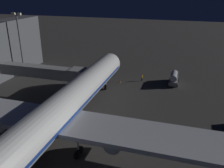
# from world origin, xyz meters

# --- Properties ---
(ground_plane) EXTENTS (320.00, 320.00, 0.00)m
(ground_plane) POSITION_xyz_m (0.00, 0.00, 0.00)
(ground_plane) COLOR #383533
(airliner_at_gate) EXTENTS (55.12, 63.67, 19.81)m
(airliner_at_gate) POSITION_xyz_m (0.00, 9.49, 5.66)
(airliner_at_gate) COLOR silver
(airliner_at_gate) RESTS_ON ground_plane
(jet_bridge) EXTENTS (21.51, 3.40, 7.27)m
(jet_bridge) POSITION_xyz_m (11.58, -8.74, 5.74)
(jet_bridge) COLOR #9E9E99
(jet_bridge) RESTS_ON ground_plane
(apron_floodlight_mast) EXTENTS (2.90, 0.50, 17.70)m
(apron_floodlight_mast) POSITION_xyz_m (25.50, -18.31, 10.28)
(apron_floodlight_mast) COLOR #59595E
(apron_floodlight_mast) RESTS_ON ground_plane
(fuel_tanker) EXTENTS (2.46, 6.09, 3.15)m
(fuel_tanker) POSITION_xyz_m (-15.99, -24.95, 1.65)
(fuel_tanker) COLOR slate
(fuel_tanker) RESTS_ON ground_plane
(ground_crew_marshaller_fwd) EXTENTS (0.40, 0.40, 1.77)m
(ground_crew_marshaller_fwd) POSITION_xyz_m (-7.64, -24.36, 0.97)
(ground_crew_marshaller_fwd) COLOR black
(ground_crew_marshaller_fwd) RESTS_ON ground_plane
(traffic_cone_nose_port) EXTENTS (0.36, 0.36, 0.55)m
(traffic_cone_nose_port) POSITION_xyz_m (-2.20, -21.47, 0.28)
(traffic_cone_nose_port) COLOR orange
(traffic_cone_nose_port) RESTS_ON ground_plane
(traffic_cone_nose_starboard) EXTENTS (0.36, 0.36, 0.55)m
(traffic_cone_nose_starboard) POSITION_xyz_m (2.20, -21.47, 0.28)
(traffic_cone_nose_starboard) COLOR orange
(traffic_cone_nose_starboard) RESTS_ON ground_plane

